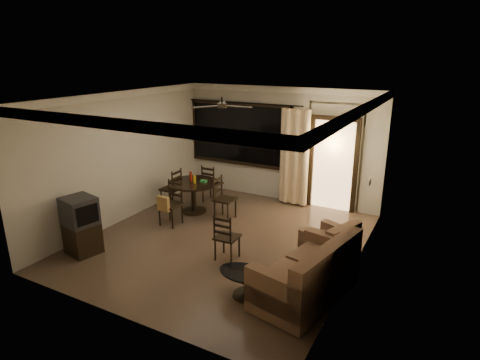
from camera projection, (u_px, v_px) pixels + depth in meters
The scene contains 12 objects.
ground at pixel (224, 241), 7.92m from camera, with size 5.50×5.50×0.00m, color #7F6651.
room_shell at pixel (288, 137), 8.59m from camera, with size 5.50×6.70×5.50m.
dining_table at pixel (193, 188), 9.22m from camera, with size 1.15×1.15×0.94m.
dining_chair_west at pixel (172, 195), 9.61m from camera, with size 0.43×0.43×0.95m.
dining_chair_east at pixel (225, 206), 8.92m from camera, with size 0.43×0.43×0.95m.
dining_chair_south at pixel (171, 211), 8.58m from camera, with size 0.43×0.49×0.95m.
dining_chair_north at pixel (212, 190), 9.96m from camera, with size 0.43×0.43×0.95m.
tv_cabinet at pixel (81, 225), 7.30m from camera, with size 0.66×0.62×1.08m.
sofa at pixel (309, 277), 5.94m from camera, with size 1.28×1.91×0.94m.
armchair at pixel (331, 246), 6.99m from camera, with size 1.00×1.00×0.77m.
coffee_table at pixel (247, 280), 6.04m from camera, with size 0.90×0.54×0.40m.
side_chair at pixel (227, 245), 7.15m from camera, with size 0.41×0.41×0.89m.
Camera 1 is at (3.68, -6.19, 3.53)m, focal length 30.00 mm.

